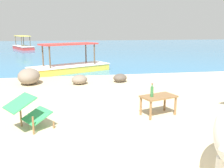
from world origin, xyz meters
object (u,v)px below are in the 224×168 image
object	(u,v)px
low_bench_table	(158,99)
deck_chair_far	(29,110)
bottle	(152,91)
boat_red	(23,46)
boat_yellow	(70,66)

from	to	relation	value
low_bench_table	deck_chair_far	distance (m)	2.72
bottle	boat_red	world-z (taller)	boat_red
bottle	boat_yellow	xyz separation A→B (m)	(-1.73, 6.27, -0.31)
boat_yellow	deck_chair_far	bearing A→B (deg)	-123.37
boat_red	boat_yellow	world-z (taller)	same
low_bench_table	boat_red	distance (m)	21.20
low_bench_table	boat_red	world-z (taller)	boat_red
deck_chair_far	low_bench_table	bearing A→B (deg)	-25.96
bottle	deck_chair_far	xyz separation A→B (m)	(-2.52, -0.31, -0.18)
bottle	boat_red	distance (m)	21.20
bottle	boat_yellow	world-z (taller)	boat_yellow
bottle	boat_yellow	distance (m)	6.51
low_bench_table	deck_chair_far	size ratio (longest dim) A/B	0.92
low_bench_table	boat_yellow	distance (m)	6.50
low_bench_table	boat_red	bearing A→B (deg)	89.02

